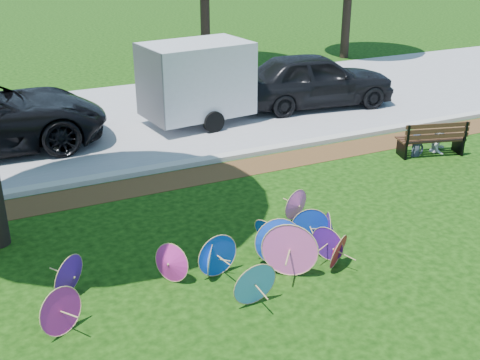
% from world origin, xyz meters
% --- Properties ---
extents(ground, '(90.00, 90.00, 0.00)m').
position_xyz_m(ground, '(0.00, 0.00, 0.00)').
color(ground, black).
rests_on(ground, ground).
extents(mulch_strip, '(90.00, 1.00, 0.01)m').
position_xyz_m(mulch_strip, '(0.00, 4.50, 0.01)').
color(mulch_strip, '#472D16').
rests_on(mulch_strip, ground).
extents(curb, '(90.00, 0.30, 0.12)m').
position_xyz_m(curb, '(0.00, 5.20, 0.06)').
color(curb, '#B7B5AD').
rests_on(curb, ground).
extents(street, '(90.00, 8.00, 0.01)m').
position_xyz_m(street, '(0.00, 9.35, 0.01)').
color(street, gray).
rests_on(street, ground).
extents(parasol_pile, '(5.46, 2.43, 0.95)m').
position_xyz_m(parasol_pile, '(-0.10, 0.38, 0.37)').
color(parasol_pile, '#FA56B7').
rests_on(parasol_pile, ground).
extents(dark_pickup, '(5.18, 2.65, 1.69)m').
position_xyz_m(dark_pickup, '(6.02, 8.23, 0.84)').
color(dark_pickup, black).
rests_on(dark_pickup, ground).
extents(cargo_trailer, '(3.06, 2.13, 2.61)m').
position_xyz_m(cargo_trailer, '(2.08, 8.13, 1.30)').
color(cargo_trailer, silver).
rests_on(cargo_trailer, ground).
extents(park_bench, '(1.79, 1.06, 0.88)m').
position_xyz_m(park_bench, '(6.36, 3.35, 0.44)').
color(park_bench, black).
rests_on(park_bench, ground).
extents(person_left, '(0.43, 0.30, 1.14)m').
position_xyz_m(person_left, '(6.01, 3.40, 0.57)').
color(person_left, '#363C4A').
rests_on(person_left, ground).
extents(person_right, '(0.65, 0.58, 1.10)m').
position_xyz_m(person_right, '(6.71, 3.40, 0.55)').
color(person_right, silver).
rests_on(person_right, ground).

